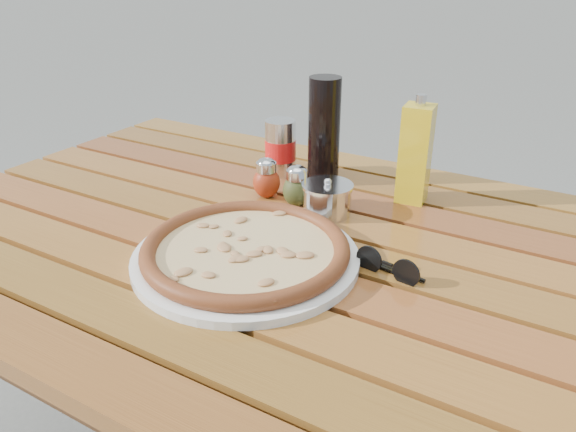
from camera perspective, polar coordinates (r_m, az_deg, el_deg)
The scene contains 10 objects.
table at distance 1.01m, azimuth -0.58°, elevation -5.84°, with size 1.40×0.90×0.75m.
plate at distance 0.90m, azimuth -4.30°, elevation -4.24°, with size 0.36×0.36×0.01m, color silver.
pizza at distance 0.89m, azimuth -4.33°, elevation -3.36°, with size 0.38×0.38×0.03m.
pepper_shaker at distance 1.11m, azimuth -2.20°, elevation 3.82°, with size 0.06×0.06×0.08m.
oregano_shaker at distance 1.07m, azimuth 0.89°, elevation 3.01°, with size 0.06×0.06×0.08m.
dark_bottle at distance 1.17m, azimuth 3.68°, elevation 8.64°, with size 0.07×0.07×0.22m, color black.
soda_can at distance 1.22m, azimuth -0.77°, elevation 6.93°, with size 0.08×0.08×0.12m.
olive_oil_cruet at distance 1.10m, azimuth 12.81°, elevation 6.20°, with size 0.06×0.06×0.21m.
parmesan_tin at distance 1.04m, azimuth 3.99°, elevation 1.79°, with size 0.10×0.10×0.07m.
sunglasses at distance 0.87m, azimuth 10.13°, elevation -5.08°, with size 0.11×0.04×0.04m.
Camera 1 is at (0.44, -0.74, 1.20)m, focal length 35.00 mm.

